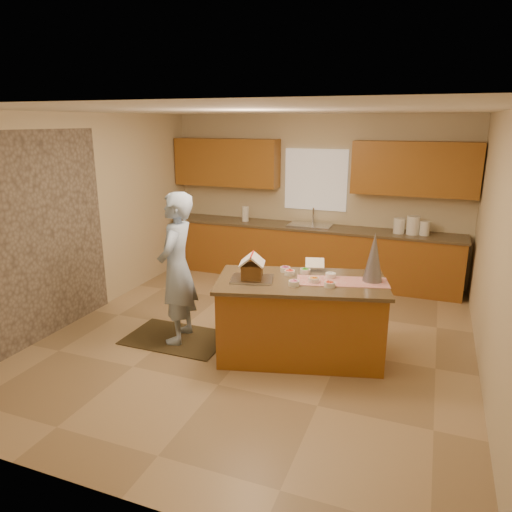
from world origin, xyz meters
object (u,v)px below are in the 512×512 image
Objects in this scene: island_base at (300,320)px; tinsel_tree at (374,258)px; gingerbread_house at (252,269)px; boy at (177,268)px.

island_base is 1.07m from tinsel_tree.
gingerbread_house is at bearing -160.95° from tinsel_tree.
island_base is at bearing 85.75° from boy.
island_base is 5.29× the size of gingerbread_house.
gingerbread_house is (0.97, -0.05, 0.12)m from boy.
island_base is 3.27× the size of tinsel_tree.
tinsel_tree is at bearing 3.67° from island_base.
boy reaches higher than gingerbread_house.
gingerbread_house is at bearing 77.65° from boy.
tinsel_tree reaches higher than island_base.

